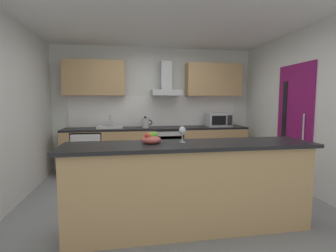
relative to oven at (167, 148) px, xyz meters
name	(u,v)px	position (x,y,z in m)	size (l,w,h in m)	color
ground	(171,200)	(-0.20, -1.62, -0.47)	(5.30, 4.94, 0.02)	gray
ceiling	(172,16)	(-0.20, -1.62, 2.15)	(5.30, 4.94, 0.02)	white
wall_back	(155,108)	(-0.20, 0.41, 0.84)	(5.30, 0.12, 2.60)	silver
wall_left	(1,112)	(-2.41, -1.62, 0.84)	(0.12, 4.94, 2.60)	silver
wall_right	(310,110)	(2.01, -1.62, 0.84)	(0.12, 4.94, 2.60)	silver
backsplash_tile	(155,111)	(-0.20, 0.33, 0.77)	(3.66, 0.02, 0.66)	white
counter_back	(157,149)	(-0.20, 0.03, -0.01)	(3.79, 0.60, 0.90)	tan
counter_island	(190,186)	(-0.15, -2.49, 0.04)	(2.76, 0.64, 0.98)	tan
upper_cabinets	(156,79)	(-0.20, 0.18, 1.45)	(3.74, 0.32, 0.70)	tan
side_door	(294,126)	(1.93, -1.37, 0.57)	(0.08, 0.85, 2.05)	#7A1456
oven	(167,148)	(0.00, 0.00, 0.00)	(0.60, 0.62, 0.80)	slate
refrigerator	(88,152)	(-1.60, 0.00, -0.03)	(0.58, 0.60, 0.85)	white
microwave	(218,120)	(1.12, -0.03, 0.59)	(0.50, 0.38, 0.30)	#B7BABC
sink	(110,127)	(-1.17, 0.01, 0.47)	(0.50, 0.40, 0.26)	silver
kettle	(145,123)	(-0.46, -0.03, 0.55)	(0.29, 0.15, 0.24)	#B7BABC
range_hood	(166,85)	(0.00, 0.13, 1.33)	(0.62, 0.45, 0.72)	#B7BABC
wine_glass	(182,131)	(-0.22, -2.42, 0.64)	(0.08, 0.08, 0.18)	silver
fruit_bowl	(151,139)	(-0.57, -2.42, 0.57)	(0.22, 0.22, 0.13)	#B24C47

